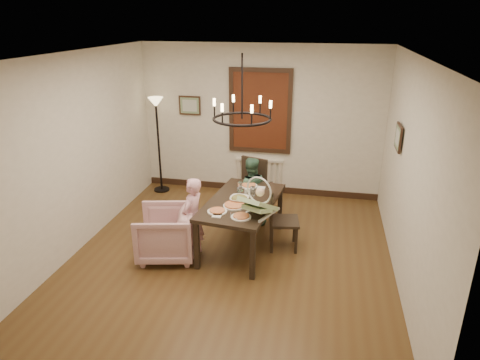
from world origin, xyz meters
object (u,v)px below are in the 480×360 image
(armchair, at_px, (166,233))
(baby_bouncer, at_px, (258,202))
(seated_man, at_px, (250,197))
(chair_far, at_px, (248,191))
(dining_table, at_px, (242,206))
(chair_right, at_px, (284,218))
(floor_lamp, at_px, (159,147))
(drinking_glass, at_px, (239,192))
(elderly_woman, at_px, (193,224))

(armchair, bearing_deg, baby_bouncer, 79.90)
(seated_man, bearing_deg, chair_far, -64.21)
(armchair, relative_size, seated_man, 0.85)
(dining_table, xyz_separation_m, chair_right, (0.61, 0.11, -0.19))
(floor_lamp, bearing_deg, drinking_glass, -41.89)
(elderly_woman, bearing_deg, dining_table, 131.85)
(armchair, height_order, baby_bouncer, baby_bouncer)
(dining_table, height_order, baby_bouncer, baby_bouncer)
(chair_right, height_order, armchair, chair_right)
(chair_far, distance_m, baby_bouncer, 1.40)
(dining_table, distance_m, floor_lamp, 2.73)
(armchair, bearing_deg, chair_far, 132.97)
(dining_table, xyz_separation_m, seated_man, (-0.02, 0.80, -0.20))
(dining_table, relative_size, armchair, 2.13)
(dining_table, relative_size, drinking_glass, 12.55)
(dining_table, bearing_deg, elderly_woman, -142.72)
(dining_table, distance_m, chair_right, 0.64)
(dining_table, bearing_deg, chair_right, 17.61)
(armchair, distance_m, baby_bouncer, 1.43)
(chair_right, height_order, seated_man, chair_right)
(elderly_woman, relative_size, seated_man, 1.03)
(chair_right, distance_m, seated_man, 0.93)
(chair_right, distance_m, drinking_glass, 0.75)
(chair_far, bearing_deg, dining_table, -65.83)
(dining_table, distance_m, baby_bouncer, 0.59)
(armchair, xyz_separation_m, elderly_woman, (0.37, 0.11, 0.13))
(chair_right, relative_size, baby_bouncer, 1.76)
(dining_table, xyz_separation_m, armchair, (-1.00, -0.48, -0.31))
(elderly_woman, bearing_deg, chair_right, 122.86)
(chair_far, distance_m, armchair, 1.64)
(seated_man, bearing_deg, floor_lamp, -41.36)
(drinking_glass, bearing_deg, seated_man, 86.24)
(chair_right, distance_m, elderly_woman, 1.33)
(chair_far, relative_size, elderly_woman, 1.09)
(chair_far, relative_size, drinking_glass, 7.84)
(seated_man, distance_m, baby_bouncer, 1.35)
(chair_far, xyz_separation_m, chair_right, (0.68, -0.75, -0.05))
(baby_bouncer, distance_m, drinking_glass, 0.67)
(floor_lamp, bearing_deg, elderly_woman, -58.43)
(drinking_glass, bearing_deg, chair_far, 90.66)
(chair_right, height_order, baby_bouncer, baby_bouncer)
(chair_right, bearing_deg, dining_table, 91.41)
(armchair, relative_size, baby_bouncer, 1.45)
(seated_man, xyz_separation_m, drinking_glass, (-0.04, -0.68, 0.35))
(chair_far, relative_size, seated_man, 1.13)
(baby_bouncer, bearing_deg, chair_far, 129.92)
(elderly_woman, bearing_deg, baby_bouncer, 98.21)
(armchair, xyz_separation_m, seated_man, (0.98, 1.28, 0.11))
(baby_bouncer, relative_size, floor_lamp, 0.31)
(chair_far, distance_m, floor_lamp, 2.19)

